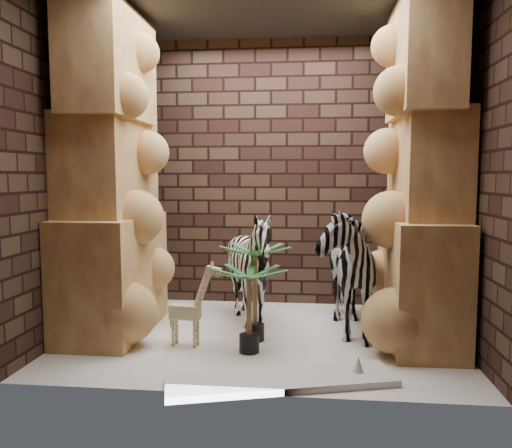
# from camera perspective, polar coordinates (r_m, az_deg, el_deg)

# --- Properties ---
(floor) EXTENTS (3.50, 3.50, 0.00)m
(floor) POSITION_cam_1_polar(r_m,az_deg,el_deg) (4.75, 0.47, -12.60)
(floor) COLOR white
(floor) RESTS_ON ground
(wall_back) EXTENTS (3.50, 0.00, 3.50)m
(wall_back) POSITION_cam_1_polar(r_m,az_deg,el_deg) (5.76, 1.70, 5.73)
(wall_back) COLOR black
(wall_back) RESTS_ON ground
(wall_front) EXTENTS (3.50, 0.00, 3.50)m
(wall_front) POSITION_cam_1_polar(r_m,az_deg,el_deg) (3.28, -1.64, 5.91)
(wall_front) COLOR black
(wall_front) RESTS_ON ground
(wall_left) EXTENTS (0.00, 3.00, 3.00)m
(wall_left) POSITION_cam_1_polar(r_m,az_deg,el_deg) (5.00, -19.99, 5.44)
(wall_left) COLOR black
(wall_left) RESTS_ON ground
(wall_right) EXTENTS (0.00, 3.00, 3.00)m
(wall_right) POSITION_cam_1_polar(r_m,az_deg,el_deg) (4.69, 22.41, 5.37)
(wall_right) COLOR black
(wall_right) RESTS_ON ground
(rock_pillar_left) EXTENTS (0.68, 1.30, 3.00)m
(rock_pillar_left) POSITION_cam_1_polar(r_m,az_deg,el_deg) (4.86, -16.26, 5.56)
(rock_pillar_left) COLOR #E4BE67
(rock_pillar_left) RESTS_ON floor
(rock_pillar_right) EXTENTS (0.58, 1.25, 3.00)m
(rock_pillar_right) POSITION_cam_1_polar(r_m,az_deg,el_deg) (4.60, 18.45, 5.51)
(rock_pillar_right) COLOR #E4BE67
(rock_pillar_right) RESTS_ON floor
(zebra_right) EXTENTS (0.79, 1.27, 1.42)m
(zebra_right) POSITION_cam_1_polar(r_m,az_deg,el_deg) (4.81, 9.43, -3.75)
(zebra_right) COLOR white
(zebra_right) RESTS_ON floor
(zebra_left) EXTENTS (1.29, 1.40, 1.03)m
(zebra_left) POSITION_cam_1_polar(r_m,az_deg,el_deg) (4.95, -0.56, -5.69)
(zebra_left) COLOR white
(zebra_left) RESTS_ON floor
(giraffe_toy) EXTENTS (0.41, 0.19, 0.77)m
(giraffe_toy) POSITION_cam_1_polar(r_m,az_deg,el_deg) (4.44, -8.06, -8.79)
(giraffe_toy) COLOR beige
(giraffe_toy) RESTS_ON floor
(palm_front) EXTENTS (0.36, 0.36, 0.88)m
(palm_front) POSITION_cam_1_polar(r_m,az_deg,el_deg) (4.52, -0.12, -7.76)
(palm_front) COLOR #1C5027
(palm_front) RESTS_ON floor
(palm_back) EXTENTS (0.36, 0.36, 0.73)m
(palm_back) POSITION_cam_1_polar(r_m,az_deg,el_deg) (4.25, -0.78, -9.66)
(palm_back) COLOR #1C5027
(palm_back) RESTS_ON floor
(surfboard) EXTENTS (1.68, 0.83, 0.05)m
(surfboard) POSITION_cam_1_polar(r_m,az_deg,el_deg) (3.74, 2.91, -17.31)
(surfboard) COLOR silver
(surfboard) RESTS_ON floor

